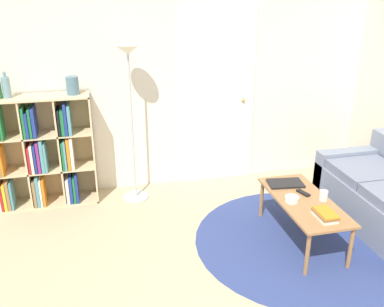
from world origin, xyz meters
TOP-DOWN VIEW (x-y plane):
  - wall_back at (0.02, 2.72)m, footprint 7.64×0.11m
  - rug at (0.89, 1.14)m, footprint 1.97×1.97m
  - bookshelf at (-1.49, 2.51)m, footprint 1.05×0.34m
  - floor_lamp at (-0.51, 2.38)m, footprint 0.29×0.29m
  - coffee_table at (0.91, 1.16)m, footprint 0.48×1.07m
  - laptop at (0.88, 1.50)m, footprint 0.36×0.25m
  - bowl at (0.78, 1.16)m, footprint 0.13×0.13m
  - book_stack_on_table at (0.92, 0.83)m, footprint 0.15×0.23m
  - cup at (1.07, 1.12)m, footprint 0.08×0.08m
  - remote at (0.95, 1.27)m, footprint 0.09×0.15m
  - bottle_right at (-1.72, 2.51)m, footprint 0.08×0.08m
  - vase_on_shelf at (-1.08, 2.50)m, footprint 0.13×0.13m

SIDE VIEW (x-z plane):
  - rug at x=0.89m, z-range 0.00..0.01m
  - coffee_table at x=0.91m, z-range 0.17..0.59m
  - laptop at x=0.88m, z-range 0.43..0.45m
  - remote at x=0.95m, z-range 0.43..0.45m
  - bowl at x=0.78m, z-range 0.43..0.48m
  - book_stack_on_table at x=0.92m, z-range 0.43..0.49m
  - cup at x=1.07m, z-range 0.43..0.52m
  - bookshelf at x=-1.49m, z-range -0.02..1.18m
  - wall_back at x=0.02m, z-range -0.01..2.59m
  - vase_on_shelf at x=-1.08m, z-range 1.20..1.39m
  - bottle_right at x=-1.72m, z-range 1.18..1.44m
  - floor_lamp at x=-0.51m, z-range 0.49..2.19m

